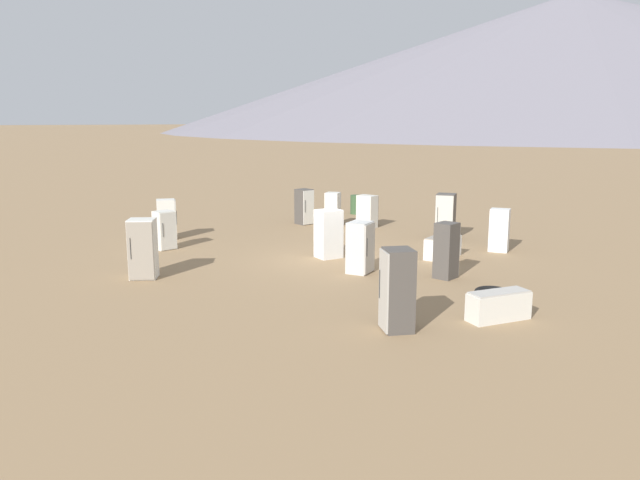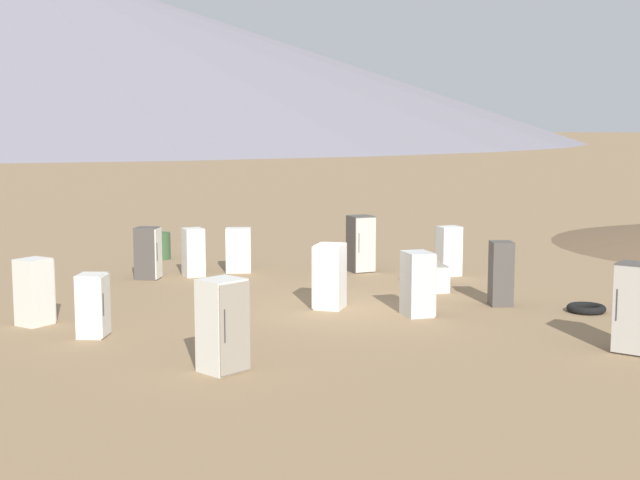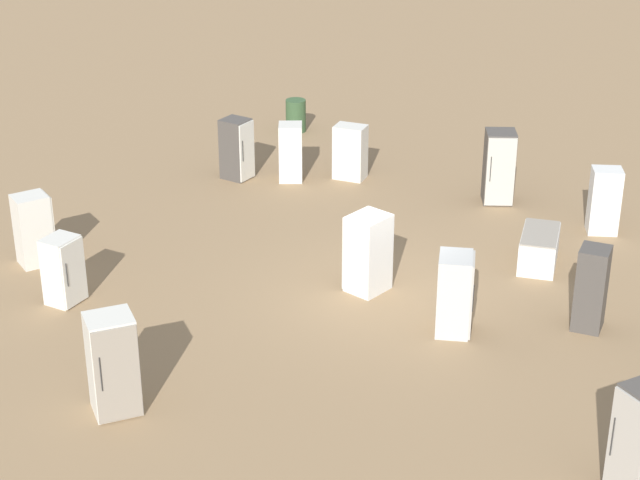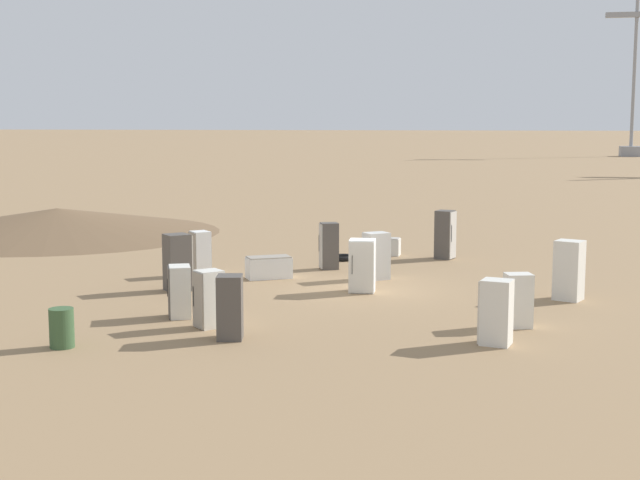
{
  "view_description": "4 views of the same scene",
  "coord_description": "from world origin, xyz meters",
  "px_view_note": "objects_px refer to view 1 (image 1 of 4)",
  "views": [
    {
      "loc": [
        10.11,
        18.3,
        4.74
      ],
      "look_at": [
        1.13,
        1.07,
        0.95
      ],
      "focal_mm": 35.0,
      "sensor_mm": 36.0,
      "label": 1
    },
    {
      "loc": [
        21.56,
        6.86,
        4.74
      ],
      "look_at": [
        -1.07,
        -0.96,
        1.61
      ],
      "focal_mm": 50.0,
      "sensor_mm": 36.0,
      "label": 2
    },
    {
      "loc": [
        14.91,
        12.78,
        10.27
      ],
      "look_at": [
        1.05,
        -0.73,
        1.31
      ],
      "focal_mm": 60.0,
      "sensor_mm": 36.0,
      "label": 3
    },
    {
      "loc": [
        3.96,
        -27.67,
        5.35
      ],
      "look_at": [
        -1.14,
        -0.95,
        1.71
      ],
      "focal_mm": 50.0,
      "sensor_mm": 36.0,
      "label": 4
    }
  ],
  "objects_px": {
    "discarded_fridge_8": "(143,249)",
    "discarded_fridge_12": "(333,209)",
    "discarded_fridge_13": "(446,250)",
    "discarded_fridge_4": "(397,290)",
    "discarded_fridge_1": "(499,230)",
    "discarded_fridge_0": "(443,247)",
    "discarded_fridge_11": "(304,207)",
    "discarded_fridge_3": "(165,230)",
    "discarded_fridge_10": "(445,216)",
    "discarded_fridge_2": "(499,306)",
    "discarded_fridge_5": "(328,234)",
    "rusty_barrel": "(356,205)",
    "discarded_fridge_9": "(360,247)",
    "scrap_tire": "(492,293)",
    "discarded_fridge_6": "(167,219)",
    "discarded_fridge_7": "(367,211)"
  },
  "relations": [
    {
      "from": "rusty_barrel",
      "to": "discarded_fridge_12",
      "type": "bearing_deg",
      "value": 43.46
    },
    {
      "from": "discarded_fridge_8",
      "to": "discarded_fridge_13",
      "type": "bearing_deg",
      "value": 176.44
    },
    {
      "from": "discarded_fridge_5",
      "to": "discarded_fridge_13",
      "type": "bearing_deg",
      "value": -68.98
    },
    {
      "from": "discarded_fridge_0",
      "to": "discarded_fridge_1",
      "type": "distance_m",
      "value": 2.52
    },
    {
      "from": "discarded_fridge_10",
      "to": "discarded_fridge_11",
      "type": "relative_size",
      "value": 1.13
    },
    {
      "from": "discarded_fridge_0",
      "to": "rusty_barrel",
      "type": "distance_m",
      "value": 10.41
    },
    {
      "from": "discarded_fridge_3",
      "to": "discarded_fridge_10",
      "type": "xyz_separation_m",
      "value": [
        -10.45,
        3.15,
        0.2
      ]
    },
    {
      "from": "discarded_fridge_8",
      "to": "rusty_barrel",
      "type": "distance_m",
      "value": 14.79
    },
    {
      "from": "discarded_fridge_8",
      "to": "discarded_fridge_12",
      "type": "relative_size",
      "value": 1.19
    },
    {
      "from": "discarded_fridge_0",
      "to": "discarded_fridge_11",
      "type": "bearing_deg",
      "value": 158.98
    },
    {
      "from": "discarded_fridge_2",
      "to": "rusty_barrel",
      "type": "distance_m",
      "value": 17.1
    },
    {
      "from": "discarded_fridge_0",
      "to": "discarded_fridge_11",
      "type": "relative_size",
      "value": 1.06
    },
    {
      "from": "discarded_fridge_4",
      "to": "rusty_barrel",
      "type": "height_order",
      "value": "discarded_fridge_4"
    },
    {
      "from": "discarded_fridge_9",
      "to": "discarded_fridge_13",
      "type": "relative_size",
      "value": 0.95
    },
    {
      "from": "discarded_fridge_1",
      "to": "discarded_fridge_13",
      "type": "xyz_separation_m",
      "value": [
        4.17,
        2.19,
        0.07
      ]
    },
    {
      "from": "discarded_fridge_8",
      "to": "discarded_fridge_10",
      "type": "height_order",
      "value": "discarded_fridge_10"
    },
    {
      "from": "discarded_fridge_3",
      "to": "discarded_fridge_13",
      "type": "bearing_deg",
      "value": 112.98
    },
    {
      "from": "discarded_fridge_6",
      "to": "discarded_fridge_0",
      "type": "bearing_deg",
      "value": 57.32
    },
    {
      "from": "discarded_fridge_8",
      "to": "discarded_fridge_9",
      "type": "distance_m",
      "value": 6.61
    },
    {
      "from": "discarded_fridge_0",
      "to": "discarded_fridge_10",
      "type": "relative_size",
      "value": 0.94
    },
    {
      "from": "discarded_fridge_12",
      "to": "scrap_tire",
      "type": "height_order",
      "value": "discarded_fridge_12"
    },
    {
      "from": "discarded_fridge_12",
      "to": "discarded_fridge_8",
      "type": "bearing_deg",
      "value": -104.6
    },
    {
      "from": "discarded_fridge_4",
      "to": "discarded_fridge_12",
      "type": "distance_m",
      "value": 14.08
    },
    {
      "from": "discarded_fridge_9",
      "to": "scrap_tire",
      "type": "height_order",
      "value": "discarded_fridge_9"
    },
    {
      "from": "discarded_fridge_7",
      "to": "discarded_fridge_9",
      "type": "xyz_separation_m",
      "value": [
        4.55,
        6.92,
        0.09
      ]
    },
    {
      "from": "discarded_fridge_0",
      "to": "discarded_fridge_7",
      "type": "relative_size",
      "value": 1.18
    },
    {
      "from": "discarded_fridge_0",
      "to": "discarded_fridge_11",
      "type": "xyz_separation_m",
      "value": [
        1.15,
        -8.53,
        0.42
      ]
    },
    {
      "from": "discarded_fridge_3",
      "to": "discarded_fridge_9",
      "type": "height_order",
      "value": "discarded_fridge_9"
    },
    {
      "from": "discarded_fridge_4",
      "to": "discarded_fridge_5",
      "type": "height_order",
      "value": "discarded_fridge_4"
    },
    {
      "from": "discarded_fridge_1",
      "to": "discarded_fridge_7",
      "type": "relative_size",
      "value": 1.09
    },
    {
      "from": "discarded_fridge_4",
      "to": "discarded_fridge_11",
      "type": "bearing_deg",
      "value": -0.79
    },
    {
      "from": "discarded_fridge_3",
      "to": "discarded_fridge_12",
      "type": "distance_m",
      "value": 8.06
    },
    {
      "from": "scrap_tire",
      "to": "discarded_fridge_3",
      "type": "bearing_deg",
      "value": -58.51
    },
    {
      "from": "discarded_fridge_3",
      "to": "discarded_fridge_11",
      "type": "relative_size",
      "value": 0.89
    },
    {
      "from": "discarded_fridge_0",
      "to": "discarded_fridge_13",
      "type": "height_order",
      "value": "discarded_fridge_13"
    },
    {
      "from": "discarded_fridge_1",
      "to": "discarded_fridge_13",
      "type": "distance_m",
      "value": 4.71
    },
    {
      "from": "discarded_fridge_3",
      "to": "discarded_fridge_12",
      "type": "height_order",
      "value": "discarded_fridge_12"
    },
    {
      "from": "scrap_tire",
      "to": "discarded_fridge_2",
      "type": "bearing_deg",
      "value": 50.79
    },
    {
      "from": "discarded_fridge_0",
      "to": "discarded_fridge_1",
      "type": "bearing_deg",
      "value": 59.52
    },
    {
      "from": "discarded_fridge_2",
      "to": "discarded_fridge_10",
      "type": "xyz_separation_m",
      "value": [
        -5.41,
        -8.77,
        0.55
      ]
    },
    {
      "from": "discarded_fridge_10",
      "to": "discarded_fridge_7",
      "type": "bearing_deg",
      "value": -21.71
    },
    {
      "from": "discarded_fridge_2",
      "to": "discarded_fridge_6",
      "type": "relative_size",
      "value": 1.0
    },
    {
      "from": "discarded_fridge_2",
      "to": "discarded_fridge_5",
      "type": "distance_m",
      "value": 7.93
    },
    {
      "from": "discarded_fridge_4",
      "to": "discarded_fridge_8",
      "type": "xyz_separation_m",
      "value": [
        4.07,
        -7.46,
        -0.04
      ]
    },
    {
      "from": "discarded_fridge_1",
      "to": "discarded_fridge_13",
      "type": "bearing_deg",
      "value": -101.78
    },
    {
      "from": "discarded_fridge_9",
      "to": "rusty_barrel",
      "type": "bearing_deg",
      "value": -156.03
    },
    {
      "from": "discarded_fridge_2",
      "to": "discarded_fridge_1",
      "type": "bearing_deg",
      "value": 141.04
    },
    {
      "from": "discarded_fridge_1",
      "to": "scrap_tire",
      "type": "relative_size",
      "value": 1.59
    },
    {
      "from": "discarded_fridge_13",
      "to": "discarded_fridge_4",
      "type": "bearing_deg",
      "value": -72.17
    },
    {
      "from": "discarded_fridge_4",
      "to": "discarded_fridge_1",
      "type": "bearing_deg",
      "value": -39.18
    }
  ]
}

